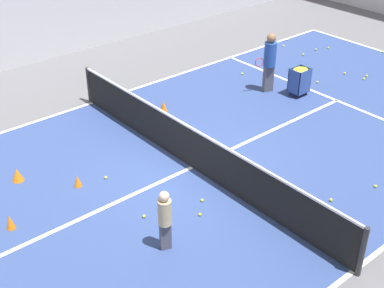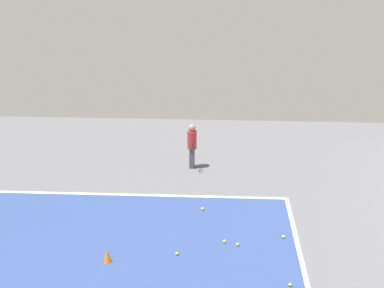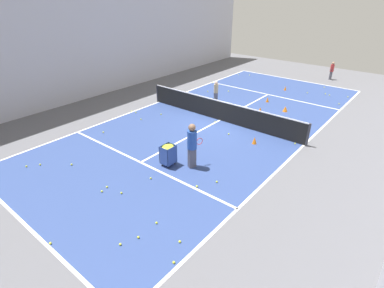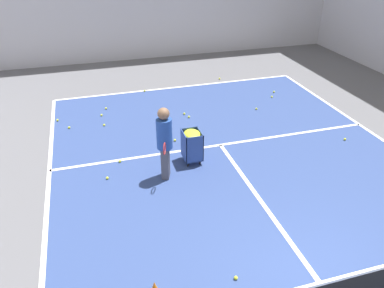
% 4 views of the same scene
% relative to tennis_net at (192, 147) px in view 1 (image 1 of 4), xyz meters
% --- Properties ---
extents(ground_plane, '(32.40, 32.40, 0.00)m').
position_rel_tennis_net_xyz_m(ground_plane, '(0.00, 0.00, -0.56)').
color(ground_plane, '#5B5B60').
extents(court_playing_area, '(9.08, 20.42, 0.00)m').
position_rel_tennis_net_xyz_m(court_playing_area, '(0.00, 0.00, -0.56)').
color(court_playing_area, navy).
rests_on(court_playing_area, ground).
extents(line_sideline_left, '(0.10, 20.42, 0.00)m').
position_rel_tennis_net_xyz_m(line_sideline_left, '(-4.54, 0.00, -0.55)').
color(line_sideline_left, white).
rests_on(line_sideline_left, ground).
extents(line_sideline_right, '(0.10, 20.42, 0.00)m').
position_rel_tennis_net_xyz_m(line_sideline_right, '(4.54, 0.00, -0.55)').
color(line_sideline_right, white).
rests_on(line_sideline_right, ground).
extents(line_service_far, '(9.08, 0.10, 0.00)m').
position_rel_tennis_net_xyz_m(line_service_far, '(0.00, 5.62, -0.55)').
color(line_service_far, white).
rests_on(line_service_far, ground).
extents(line_centre_service, '(0.10, 11.23, 0.00)m').
position_rel_tennis_net_xyz_m(line_centre_service, '(0.00, 0.00, -0.55)').
color(line_centre_service, white).
rests_on(line_centre_service, ground).
extents(tennis_net, '(9.38, 0.10, 1.08)m').
position_rel_tennis_net_xyz_m(tennis_net, '(0.00, 0.00, 0.00)').
color(tennis_net, '#2D2D33').
rests_on(tennis_net, ground).
extents(coach_at_net, '(0.47, 0.73, 1.82)m').
position_rel_tennis_net_xyz_m(coach_at_net, '(-1.80, 4.55, 0.49)').
color(coach_at_net, '#4C4C56').
rests_on(coach_at_net, ground).
extents(child_midcourt, '(0.34, 0.34, 1.32)m').
position_rel_tennis_net_xyz_m(child_midcourt, '(1.83, -2.21, 0.20)').
color(child_midcourt, '#4C4C56').
rests_on(child_midcourt, ground).
extents(ball_cart, '(0.45, 0.54, 0.88)m').
position_rel_tennis_net_xyz_m(ball_cart, '(-1.00, 5.04, 0.05)').
color(ball_cart, '#2D478C').
rests_on(ball_cart, ground).
extents(training_cone_0, '(0.27, 0.27, 0.31)m').
position_rel_tennis_net_xyz_m(training_cone_0, '(-2.15, -3.39, -0.40)').
color(training_cone_0, orange).
rests_on(training_cone_0, ground).
extents(training_cone_2, '(0.18, 0.18, 0.27)m').
position_rel_tennis_net_xyz_m(training_cone_2, '(-1.08, -2.45, -0.42)').
color(training_cone_2, orange).
rests_on(training_cone_2, ground).
extents(training_cone_3, '(0.19, 0.19, 0.32)m').
position_rel_tennis_net_xyz_m(training_cone_3, '(-0.64, -4.23, -0.40)').
color(training_cone_3, orange).
rests_on(training_cone_3, ground).
extents(training_cone_4, '(0.21, 0.21, 0.34)m').
position_rel_tennis_net_xyz_m(training_cone_4, '(-2.74, 1.26, -0.39)').
color(training_cone_4, orange).
rests_on(training_cone_4, ground).
extents(tennis_ball_0, '(0.07, 0.07, 0.07)m').
position_rel_tennis_net_xyz_m(tennis_ball_0, '(2.96, 1.43, -0.52)').
color(tennis_ball_0, yellow).
rests_on(tennis_ball_0, ground).
extents(tennis_ball_1, '(0.07, 0.07, 0.07)m').
position_rel_tennis_net_xyz_m(tennis_ball_1, '(1.51, -1.06, -0.52)').
color(tennis_ball_1, yellow).
rests_on(tennis_ball_1, ground).
extents(tennis_ball_4, '(0.07, 0.07, 0.07)m').
position_rel_tennis_net_xyz_m(tennis_ball_4, '(-1.17, 6.18, -0.52)').
color(tennis_ball_4, yellow).
rests_on(tennis_ball_4, ground).
extents(tennis_ball_5, '(0.07, 0.07, 0.07)m').
position_rel_tennis_net_xyz_m(tennis_ball_5, '(-3.19, 4.84, -0.52)').
color(tennis_ball_5, yellow).
rests_on(tennis_ball_5, ground).
extents(tennis_ball_6, '(0.07, 0.07, 0.07)m').
position_rel_tennis_net_xyz_m(tennis_ball_6, '(-1.34, 1.20, -0.52)').
color(tennis_ball_6, yellow).
rests_on(tennis_ball_6, ground).
extents(tennis_ball_12, '(0.07, 0.07, 0.07)m').
position_rel_tennis_net_xyz_m(tennis_ball_12, '(0.02, 0.41, -0.52)').
color(tennis_ball_12, yellow).
rests_on(tennis_ball_12, ground).
extents(tennis_ball_13, '(0.07, 0.07, 0.07)m').
position_rel_tennis_net_xyz_m(tennis_ball_13, '(3.29, 2.61, -0.52)').
color(tennis_ball_13, yellow).
rests_on(tennis_ball_13, ground).
extents(tennis_ball_14, '(0.07, 0.07, 0.07)m').
position_rel_tennis_net_xyz_m(tennis_ball_14, '(-4.19, 0.15, -0.52)').
color(tennis_ball_14, yellow).
rests_on(tennis_ball_14, ground).
extents(tennis_ball_17, '(0.07, 0.07, 0.07)m').
position_rel_tennis_net_xyz_m(tennis_ball_17, '(-3.04, 8.45, -0.52)').
color(tennis_ball_17, yellow).
rests_on(tennis_ball_17, ground).
extents(tennis_ball_18, '(0.07, 0.07, 0.07)m').
position_rel_tennis_net_xyz_m(tennis_ball_18, '(-0.45, 7.80, -0.52)').
color(tennis_ball_18, yellow).
rests_on(tennis_ball_18, ground).
extents(tennis_ball_19, '(0.07, 0.07, 0.07)m').
position_rel_tennis_net_xyz_m(tennis_ball_19, '(-1.05, 7.44, -0.52)').
color(tennis_ball_19, yellow).
rests_on(tennis_ball_19, ground).
extents(tennis_ball_21, '(0.07, 0.07, 0.07)m').
position_rel_tennis_net_xyz_m(tennis_ball_21, '(-3.02, 7.72, -0.52)').
color(tennis_ball_21, yellow).
rests_on(tennis_ball_21, ground).
extents(tennis_ball_23, '(0.07, 0.07, 0.07)m').
position_rel_tennis_net_xyz_m(tennis_ball_23, '(-0.91, -1.82, -0.52)').
color(tennis_ball_23, yellow).
rests_on(tennis_ball_23, ground).
extents(tennis_ball_24, '(0.07, 0.07, 0.07)m').
position_rel_tennis_net_xyz_m(tennis_ball_24, '(-4.39, 8.47, -0.52)').
color(tennis_ball_24, yellow).
rests_on(tennis_ball_24, ground).
extents(tennis_ball_25, '(0.07, 0.07, 0.07)m').
position_rel_tennis_net_xyz_m(tennis_ball_25, '(1.17, -0.71, -0.52)').
color(tennis_ball_25, yellow).
rests_on(tennis_ball_25, ground).
extents(tennis_ball_26, '(0.07, 0.07, 0.07)m').
position_rel_tennis_net_xyz_m(tennis_ball_26, '(-4.04, 7.84, -0.52)').
color(tennis_ball_26, yellow).
rests_on(tennis_ball_26, ground).
extents(tennis_ball_27, '(0.07, 0.07, 0.07)m').
position_rel_tennis_net_xyz_m(tennis_ball_27, '(-1.34, 10.12, -0.52)').
color(tennis_ball_27, yellow).
rests_on(tennis_ball_27, ground).
extents(tennis_ball_29, '(0.07, 0.07, 0.07)m').
position_rel_tennis_net_xyz_m(tennis_ball_29, '(0.81, -1.99, -0.52)').
color(tennis_ball_29, yellow).
rests_on(tennis_ball_29, ground).
extents(tennis_ball_32, '(0.07, 0.07, 0.07)m').
position_rel_tennis_net_xyz_m(tennis_ball_32, '(-0.37, 7.53, -0.52)').
color(tennis_ball_32, yellow).
rests_on(tennis_ball_32, ground).
extents(tennis_ball_35, '(0.07, 0.07, 0.07)m').
position_rel_tennis_net_xyz_m(tennis_ball_35, '(-2.85, 8.94, -0.52)').
color(tennis_ball_35, yellow).
rests_on(tennis_ball_35, ground).
extents(tennis_ball_36, '(0.07, 0.07, 0.07)m').
position_rel_tennis_net_xyz_m(tennis_ball_36, '(-2.80, 5.51, -0.52)').
color(tennis_ball_36, yellow).
rests_on(tennis_ball_36, ground).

